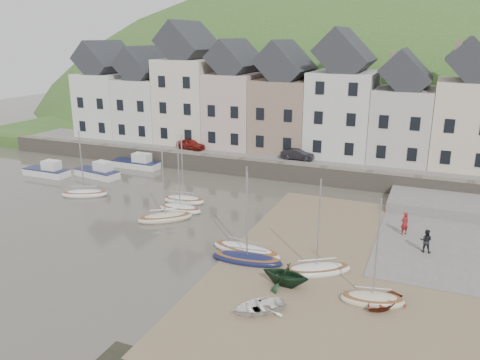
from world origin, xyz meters
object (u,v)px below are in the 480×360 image
at_px(sailboat_0, 85,193).
at_px(car_left, 191,144).
at_px(car_right, 297,154).
at_px(rowboat_white, 258,307).
at_px(person_dark, 426,241).
at_px(rowboat_red, 383,302).
at_px(person_red, 405,223).
at_px(rowboat_green, 286,274).

relative_size(sailboat_0, car_left, 1.83).
distance_m(sailboat_0, car_right, 21.67).
distance_m(rowboat_white, person_dark, 13.62).
bearing_deg(car_right, rowboat_red, -154.47).
relative_size(person_red, car_right, 0.50).
bearing_deg(rowboat_white, rowboat_green, 129.49).
bearing_deg(rowboat_green, car_right, -162.19).
distance_m(car_left, car_right, 12.69).
relative_size(sailboat_0, person_red, 3.70).
bearing_deg(sailboat_0, person_red, 3.50).
bearing_deg(rowboat_white, car_left, 172.85).
xyz_separation_m(person_dark, car_left, (-26.04, 15.42, 1.26)).
relative_size(car_left, car_right, 1.00).
distance_m(rowboat_green, car_left, 29.85).
relative_size(rowboat_red, car_left, 0.76).
distance_m(sailboat_0, rowboat_red, 28.87).
xyz_separation_m(rowboat_white, person_dark, (7.90, 11.08, 0.57)).
relative_size(rowboat_green, person_dark, 1.73).
height_order(rowboat_red, car_left, car_left).
distance_m(rowboat_red, person_dark, 8.22).
height_order(rowboat_green, rowboat_red, rowboat_green).
bearing_deg(rowboat_green, sailboat_0, -108.31).
height_order(person_dark, car_right, car_right).
bearing_deg(car_right, car_left, 89.38).
distance_m(rowboat_white, car_left, 32.17).
bearing_deg(sailboat_0, rowboat_green, -21.76).
distance_m(rowboat_red, car_left, 33.71).
relative_size(rowboat_white, car_left, 0.83).
distance_m(sailboat_0, person_dark, 29.34).
bearing_deg(rowboat_red, person_red, 117.91).
height_order(sailboat_0, person_dark, sailboat_0).
relative_size(person_dark, car_right, 0.47).
xyz_separation_m(rowboat_white, car_right, (-5.45, 26.50, 1.81)).
bearing_deg(sailboat_0, car_right, 42.28).
distance_m(person_red, car_left, 27.65).
height_order(sailboat_0, rowboat_red, sailboat_0).
relative_size(rowboat_white, car_right, 0.83).
height_order(rowboat_white, person_dark, person_dark).
height_order(rowboat_red, person_red, person_red).
xyz_separation_m(rowboat_green, car_right, (-5.96, 23.27, 1.37)).
bearing_deg(person_red, sailboat_0, -37.00).
xyz_separation_m(rowboat_red, car_left, (-24.18, 23.41, 1.86)).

